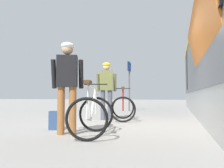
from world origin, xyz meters
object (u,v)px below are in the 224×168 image
(cyclist_far_in_olive, at_px, (106,85))
(backpack_on_platform, at_px, (56,120))
(bicycle_far_red, at_px, (123,107))
(platform_sign_post, at_px, (129,77))
(cyclist_near_in_dark, at_px, (67,79))
(bicycle_near_white, at_px, (92,114))

(cyclist_far_in_olive, distance_m, backpack_on_platform, 2.45)
(bicycle_far_red, relative_size, platform_sign_post, 0.50)
(cyclist_near_in_dark, distance_m, backpack_on_platform, 1.12)
(bicycle_far_red, relative_size, backpack_on_platform, 3.01)
(platform_sign_post, bearing_deg, bicycle_far_red, -80.83)
(cyclist_far_in_olive, height_order, platform_sign_post, platform_sign_post)
(backpack_on_platform, bearing_deg, platform_sign_post, 79.85)
(backpack_on_platform, height_order, platform_sign_post, platform_sign_post)
(cyclist_far_in_olive, xyz_separation_m, backpack_on_platform, (-0.44, -2.25, -0.85))
(backpack_on_platform, distance_m, platform_sign_post, 6.56)
(bicycle_near_white, xyz_separation_m, platform_sign_post, (-0.74, 6.94, 1.22))
(bicycle_near_white, relative_size, platform_sign_post, 0.50)
(bicycle_near_white, distance_m, backpack_on_platform, 1.18)
(bicycle_near_white, bearing_deg, platform_sign_post, 96.06)
(cyclist_far_in_olive, xyz_separation_m, platform_sign_post, (-0.14, 4.15, 0.57))
(cyclist_near_in_dark, distance_m, cyclist_far_in_olive, 2.76)
(cyclist_near_in_dark, xyz_separation_m, bicycle_far_red, (0.46, 2.71, -0.65))
(cyclist_near_in_dark, distance_m, platform_sign_post, 6.94)
(bicycle_near_white, relative_size, bicycle_far_red, 0.99)
(cyclist_near_in_dark, bearing_deg, bicycle_far_red, 80.42)
(cyclist_near_in_dark, height_order, bicycle_near_white, cyclist_near_in_dark)
(platform_sign_post, bearing_deg, cyclist_far_in_olive, -88.00)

